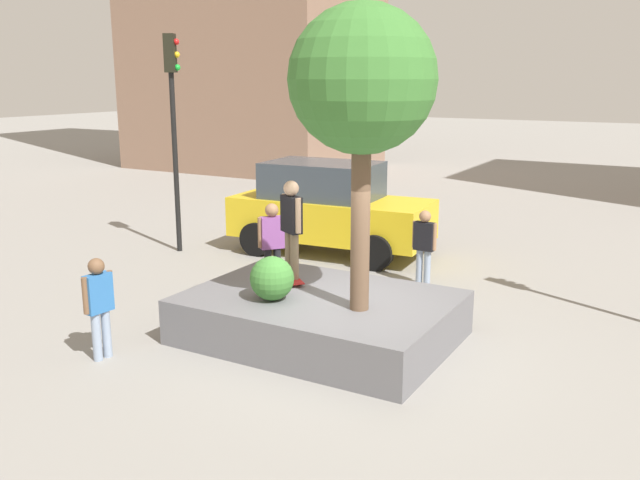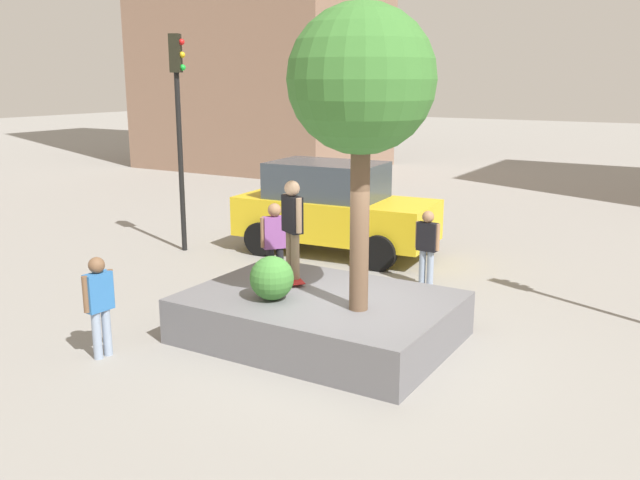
% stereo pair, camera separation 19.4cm
% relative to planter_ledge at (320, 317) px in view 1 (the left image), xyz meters
% --- Properties ---
extents(ground_plane, '(120.00, 120.00, 0.00)m').
position_rel_planter_ledge_xyz_m(ground_plane, '(0.53, -0.07, -0.36)').
color(ground_plane, gray).
extents(planter_ledge, '(4.08, 2.92, 0.72)m').
position_rel_planter_ledge_xyz_m(planter_ledge, '(0.00, 0.00, 0.00)').
color(planter_ledge, slate).
rests_on(planter_ledge, ground).
extents(plaza_tree, '(2.08, 2.08, 4.36)m').
position_rel_planter_ledge_xyz_m(plaza_tree, '(0.82, -0.26, 3.64)').
color(plaza_tree, brown).
rests_on(plaza_tree, planter_ledge).
extents(boxwood_shrub, '(0.68, 0.68, 0.68)m').
position_rel_planter_ledge_xyz_m(boxwood_shrub, '(-0.54, -0.54, 0.70)').
color(boxwood_shrub, '#3D7A33').
rests_on(boxwood_shrub, planter_ledge).
extents(skateboard, '(0.74, 0.69, 0.07)m').
position_rel_planter_ledge_xyz_m(skateboard, '(-0.78, 0.42, 0.42)').
color(skateboard, '#A51E1E').
rests_on(skateboard, planter_ledge).
extents(skateboarder, '(0.50, 0.38, 1.64)m').
position_rel_planter_ledge_xyz_m(skateboarder, '(-0.78, 0.42, 1.38)').
color(skateboarder, '#847056').
rests_on(skateboarder, skateboard).
extents(taxi_cab, '(4.76, 2.45, 2.15)m').
position_rel_planter_ledge_xyz_m(taxi_cab, '(-2.55, 4.88, 0.73)').
color(taxi_cab, gold).
rests_on(taxi_cab, ground).
extents(traffic_light_median, '(0.37, 0.36, 5.03)m').
position_rel_planter_ledge_xyz_m(traffic_light_median, '(-5.74, 3.26, 3.04)').
color(traffic_light_median, black).
rests_on(traffic_light_median, ground).
extents(pedestrian_crossing, '(0.24, 0.52, 1.54)m').
position_rel_planter_ledge_xyz_m(pedestrian_crossing, '(-2.41, -2.29, 0.53)').
color(pedestrian_crossing, '#8C9EB7').
rests_on(pedestrian_crossing, ground).
extents(bystander_watching, '(0.44, 0.47, 1.70)m').
position_rel_planter_ledge_xyz_m(bystander_watching, '(-2.16, 1.90, 0.62)').
color(bystander_watching, black).
rests_on(bystander_watching, ground).
extents(passerby_with_bag, '(0.52, 0.24, 1.53)m').
position_rel_planter_ledge_xyz_m(passerby_with_bag, '(0.37, 3.53, 0.52)').
color(passerby_with_bag, '#8C9EB7').
rests_on(passerby_with_bag, ground).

